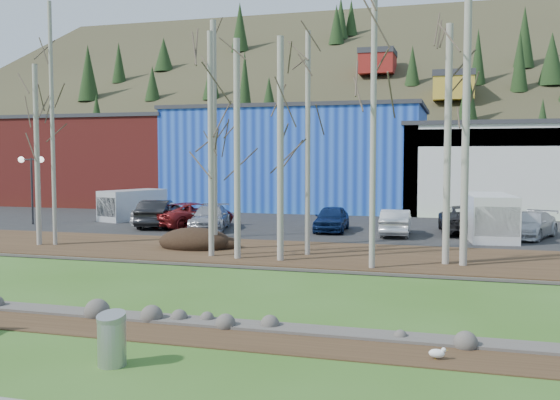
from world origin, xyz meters
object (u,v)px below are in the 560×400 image
(litter_bin, at_px, (112,342))
(car_2, at_px, (193,215))
(car_3, at_px, (210,218))
(van_grey, at_px, (131,205))
(car_5, at_px, (396,222))
(seagull, at_px, (437,353))
(car_0, at_px, (166,213))
(car_6, at_px, (464,219))
(van_white, at_px, (489,217))
(car_1, at_px, (158,213))
(car_4, at_px, (332,219))
(street_lamp, at_px, (31,171))
(car_7, at_px, (530,225))

(litter_bin, distance_m, car_2, 23.96)
(car_3, height_order, van_grey, van_grey)
(car_5, bearing_deg, litter_bin, 78.45)
(car_5, bearing_deg, seagull, 95.81)
(car_2, distance_m, car_3, 1.68)
(van_grey, bearing_deg, car_0, -18.04)
(car_5, height_order, car_6, car_6)
(seagull, height_order, van_white, van_white)
(car_5, relative_size, car_6, 0.76)
(car_5, bearing_deg, van_grey, -12.88)
(car_1, height_order, car_4, car_1)
(car_4, xyz_separation_m, van_white, (8.29, -1.08, 0.41))
(car_4, height_order, car_6, car_6)
(seagull, relative_size, car_5, 0.10)
(car_6, xyz_separation_m, van_white, (1.19, -2.19, 0.36))
(car_3, bearing_deg, car_4, -3.47)
(street_lamp, height_order, car_0, street_lamp)
(car_3, bearing_deg, van_grey, 138.18)
(street_lamp, bearing_deg, car_1, -7.56)
(litter_bin, relative_size, car_1, 0.21)
(car_3, relative_size, van_grey, 0.99)
(seagull, distance_m, van_grey, 30.96)
(car_1, relative_size, car_6, 0.89)
(car_7, bearing_deg, van_grey, -163.85)
(seagull, distance_m, car_3, 23.52)
(litter_bin, distance_m, van_grey, 29.03)
(car_5, distance_m, car_6, 3.97)
(car_4, height_order, van_grey, van_grey)
(car_6, bearing_deg, car_4, 4.22)
(car_6, bearing_deg, seagull, 83.48)
(car_3, xyz_separation_m, car_6, (13.89, 2.35, 0.07))
(car_5, distance_m, van_white, 4.71)
(car_7, bearing_deg, car_1, -156.13)
(car_6, height_order, van_white, van_white)
(seagull, bearing_deg, car_4, 104.69)
(car_0, distance_m, car_2, 1.72)
(street_lamp, relative_size, car_6, 0.76)
(car_5, bearing_deg, car_2, -4.06)
(seagull, height_order, car_4, car_4)
(litter_bin, bearing_deg, van_grey, 118.63)
(car_1, relative_size, van_white, 0.91)
(street_lamp, height_order, car_2, street_lamp)
(car_1, relative_size, car_7, 1.05)
(seagull, xyz_separation_m, car_7, (3.97, 20.75, 0.65))
(litter_bin, height_order, car_4, car_4)
(street_lamp, relative_size, van_grey, 0.86)
(car_3, xyz_separation_m, car_5, (10.39, 0.47, -0.00))
(van_white, bearing_deg, car_3, 174.31)
(street_lamp, xyz_separation_m, car_2, (10.25, 1.09, -2.53))
(car_0, height_order, car_7, car_0)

